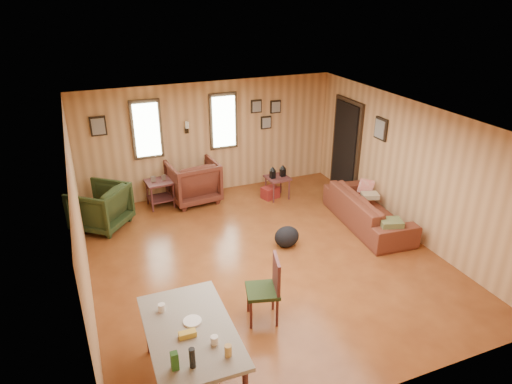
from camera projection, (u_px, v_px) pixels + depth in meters
room at (269, 185)px, 7.41m from camera, size 5.54×6.04×2.44m
sofa at (368, 205)px, 8.53m from camera, size 0.82×2.21×0.84m
recliner_brown at (193, 179)px, 9.47m from camera, size 1.04×0.99×0.98m
recliner_green at (100, 205)px, 8.43m from camera, size 1.20×1.21×0.91m
end_table at (160, 189)px, 9.28m from camera, size 0.57×0.52×0.68m
side_table at (278, 176)px, 9.59m from camera, size 0.49×0.49×0.74m
cooler at (270, 192)px, 9.74m from camera, size 0.41×0.34×0.25m
backpack at (287, 237)px, 7.90m from camera, size 0.54×0.49×0.38m
sofa_pillows at (379, 206)px, 8.31m from camera, size 0.78×1.60×0.33m
dining_table at (191, 335)px, 4.94m from camera, size 0.94×1.55×1.01m
dining_chair at (268, 286)px, 6.04m from camera, size 0.53×0.53×0.95m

